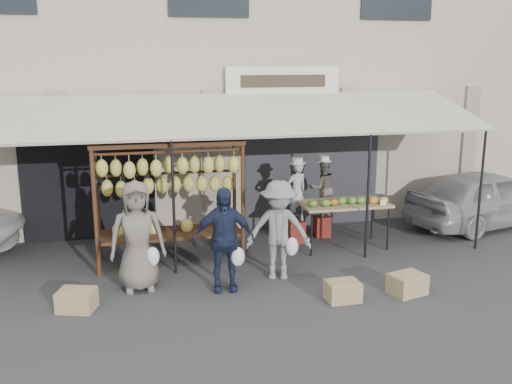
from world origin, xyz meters
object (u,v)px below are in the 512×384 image
produce_table (345,204)px  vendor_left (297,192)px  customer_right (279,230)px  sedan (486,198)px  customer_left (137,236)px  crate_far (77,300)px  crate_near_b (407,284)px  vendor_right (323,188)px  banana_rack (169,178)px  customer_mid (223,239)px  crate_near_a (343,291)px

produce_table → vendor_left: (-0.81, 0.54, 0.17)m
customer_right → sedan: bearing=34.3°
customer_left → crate_far: (-0.92, -0.59, -0.73)m
crate_near_b → customer_left: bearing=164.6°
vendor_right → crate_near_b: size_ratio=2.23×
banana_rack → customer_right: bearing=-32.6°
customer_right → sedan: 5.59m
vendor_right → crate_far: vendor_right is taller
banana_rack → customer_mid: size_ratio=1.55×
customer_left → customer_mid: customer_left is taller
vendor_right → customer_left: size_ratio=0.67×
customer_right → sedan: customer_right is taller
sedan → crate_near_a: bearing=110.5°
customer_mid → crate_near_a: 2.01m
produce_table → sedan: size_ratio=0.46×
banana_rack → produce_table: size_ratio=1.53×
banana_rack → vendor_left: 2.68m
vendor_right → vendor_left: bearing=18.0°
produce_table → customer_mid: customer_mid is taller
vendor_left → customer_left: (-3.13, -1.73, -0.16)m
crate_near_a → crate_far: (-3.94, 0.54, 0.01)m
produce_table → crate_near_a: (-0.93, -2.34, -0.73)m
banana_rack → vendor_left: bearing=14.8°
produce_table → customer_mid: size_ratio=1.01×
vendor_right → customer_mid: size_ratio=0.71×
customer_mid → customer_right: 1.02m
vendor_right → sedan: size_ratio=0.32×
crate_near_a → sedan: size_ratio=0.13×
banana_rack → sedan: size_ratio=0.70×
customer_right → crate_near_a: bearing=-43.2°
crate_near_b → customer_mid: bearing=163.6°
customer_mid → crate_near_b: size_ratio=3.14×
vendor_right → customer_mid: customer_mid is taller
crate_near_b → crate_far: size_ratio=1.03×
customer_right → produce_table: bearing=50.3°
customer_mid → crate_near_b: customer_mid is taller
crate_far → produce_table: bearing=20.2°
vendor_right → crate_far: size_ratio=2.29×
produce_table → customer_left: (-3.94, -1.20, 0.01)m
crate_near_a → crate_near_b: 1.08m
vendor_left → customer_right: 1.96m
vendor_left → customer_mid: bearing=30.6°
vendor_left → crate_far: 4.76m
customer_left → customer_mid: 1.35m
vendor_left → banana_rack: bearing=-3.0°
vendor_right → crate_near_a: size_ratio=2.38×
sedan → produce_table: bearing=87.8°
crate_near_b → customer_right: bearing=148.6°
crate_far → sedan: bearing=16.7°
crate_near_b → vendor_left: bearing=108.6°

